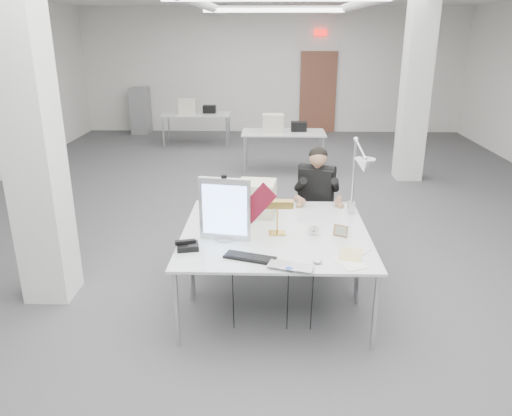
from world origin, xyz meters
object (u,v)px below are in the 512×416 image
at_px(desk_main, 275,251).
at_px(laptop, 289,270).
at_px(monitor, 225,209).
at_px(seated_person, 317,184).
at_px(bankers_lamp, 277,217).
at_px(beige_monitor, 257,198).
at_px(architect_lamp, 358,180).
at_px(office_chair, 315,215).
at_px(desk_phone, 188,246).

distance_m(desk_main, laptop, 0.43).
bearing_deg(monitor, seated_person, 62.95).
bearing_deg(laptop, desk_main, 120.47).
height_order(bankers_lamp, beige_monitor, beige_monitor).
bearing_deg(architect_lamp, seated_person, 94.30).
bearing_deg(desk_main, bankers_lamp, 87.20).
xyz_separation_m(office_chair, laptop, (-0.40, -2.02, 0.27)).
relative_size(office_chair, desk_phone, 5.19).
relative_size(monitor, laptop, 1.58).
distance_m(monitor, architect_lamp, 1.39).
bearing_deg(office_chair, desk_main, -88.73).
bearing_deg(desk_phone, monitor, 24.27).
bearing_deg(office_chair, seated_person, -71.42).
bearing_deg(seated_person, desk_phone, -111.11).
xyz_separation_m(desk_main, desk_phone, (-0.79, 0.00, 0.04)).
xyz_separation_m(office_chair, beige_monitor, (-0.69, -0.69, 0.44)).
distance_m(bankers_lamp, beige_monitor, 0.58).
height_order(bankers_lamp, desk_phone, bankers_lamp).
relative_size(bankers_lamp, architect_lamp, 0.39).
bearing_deg(bankers_lamp, office_chair, 69.06).
bearing_deg(seated_person, laptop, -82.75).
relative_size(office_chair, laptop, 2.65).
xyz_separation_m(seated_person, bankers_lamp, (-0.48, -1.18, 0.03)).
xyz_separation_m(laptop, desk_phone, (-0.89, 0.42, 0.01)).
height_order(monitor, bankers_lamp, monitor).
distance_m(office_chair, seated_person, 0.40).
bearing_deg(monitor, desk_main, -17.51).
xyz_separation_m(seated_person, monitor, (-0.97, -1.32, 0.15)).
distance_m(seated_person, desk_phone, 2.02).
xyz_separation_m(seated_person, architect_lamp, (0.32, -0.82, 0.30)).
height_order(laptop, desk_phone, desk_phone).
bearing_deg(desk_main, architect_lamp, 41.71).
distance_m(desk_phone, beige_monitor, 1.10).
bearing_deg(laptop, seated_person, 95.19).
height_order(office_chair, monitor, monitor).
bearing_deg(seated_person, desk_main, -89.25).
bearing_deg(bankers_lamp, architect_lamp, 24.31).
xyz_separation_m(office_chair, monitor, (-0.97, -1.37, 0.55)).
bearing_deg(architect_lamp, monitor, -175.87).
xyz_separation_m(office_chair, architect_lamp, (0.32, -0.87, 0.70)).
bearing_deg(desk_phone, office_chair, 39.16).
distance_m(bankers_lamp, desk_phone, 0.90).
height_order(laptop, architect_lamp, architect_lamp).
height_order(desk_main, seated_person, seated_person).
xyz_separation_m(desk_main, office_chair, (0.50, 1.60, -0.24)).
bearing_deg(seated_person, bankers_lamp, -93.65).
relative_size(monitor, architect_lamp, 0.67).
bearing_deg(architect_lamp, beige_monitor, 152.96).
relative_size(office_chair, seated_person, 1.22).
xyz_separation_m(monitor, laptop, (0.57, -0.66, -0.28)).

